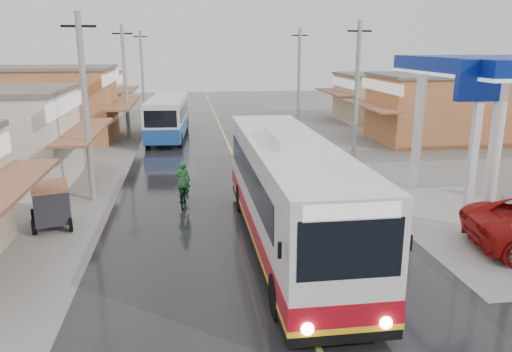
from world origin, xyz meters
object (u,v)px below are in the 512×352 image
at_px(coach_bus, 289,193).
at_px(cyclist, 184,191).
at_px(second_bus, 168,117).
at_px(tricycle_near, 51,203).

bearing_deg(coach_bus, cyclist, 125.17).
xyz_separation_m(coach_bus, second_bus, (-4.61, 20.79, -0.30)).
xyz_separation_m(coach_bus, cyclist, (-3.51, 4.97, -1.25)).
distance_m(second_bus, cyclist, 15.89).
xyz_separation_m(second_bus, cyclist, (1.10, -15.83, -0.96)).
bearing_deg(coach_bus, second_bus, 102.44).
bearing_deg(second_bus, coach_bus, -73.53).
xyz_separation_m(second_bus, tricycle_near, (-3.83, -17.63, -0.68)).
relative_size(second_bus, tricycle_near, 4.07).
distance_m(coach_bus, cyclist, 6.21).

